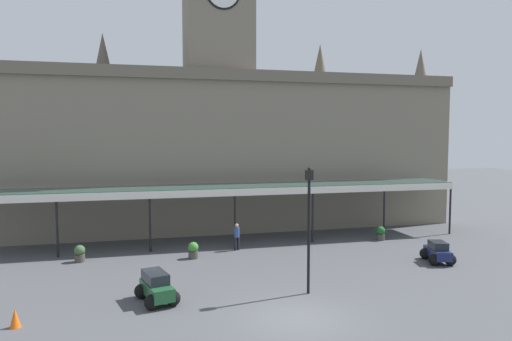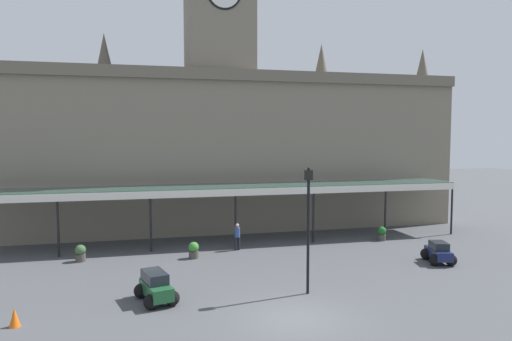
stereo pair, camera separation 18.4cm
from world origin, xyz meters
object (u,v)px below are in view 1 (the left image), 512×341
traffic_cone (15,318)px  planter_near_kerb (80,253)px  car_green_estate (157,289)px  pedestrian_beside_cars (237,236)px  planter_by_canopy (193,250)px  car_navy_sedan (438,253)px  victorian_lamppost (309,217)px  planter_forecourt_centre (381,233)px

traffic_cone → planter_near_kerb: bearing=82.3°
car_green_estate → pedestrian_beside_cars: pedestrian_beside_cars is taller
traffic_cone → planter_by_canopy: (7.53, 8.17, 0.13)m
car_green_estate → pedestrian_beside_cars: 9.55m
planter_near_kerb → car_navy_sedan: bearing=-14.3°
pedestrian_beside_cars → victorian_lamppost: size_ratio=0.29×
car_navy_sedan → planter_near_kerb: bearing=165.7°
pedestrian_beside_cars → victorian_lamppost: bearing=-80.1°
car_green_estate → victorian_lamppost: 7.33m
car_navy_sedan → planter_near_kerb: (-19.60, 5.01, -0.01)m
planter_near_kerb → planter_forecourt_centre: (19.27, 0.78, 0.00)m
car_navy_sedan → planter_near_kerb: car_navy_sedan is taller
victorian_lamppost → planter_near_kerb: size_ratio=5.97×
pedestrian_beside_cars → planter_by_canopy: pedestrian_beside_cars is taller
planter_forecourt_centre → traffic_cone: bearing=-154.5°
pedestrian_beside_cars → planter_by_canopy: (-2.86, -1.31, -0.42)m
planter_by_canopy → planter_forecourt_centre: same height
car_green_estate → planter_by_canopy: size_ratio=2.51×
car_navy_sedan → victorian_lamppost: 9.91m
traffic_cone → car_green_estate: bearing=15.8°
car_green_estate → planter_forecourt_centre: (15.28, 8.30, -0.07)m
pedestrian_beside_cars → planter_forecourt_centre: size_ratio=1.74×
pedestrian_beside_cars → planter_forecourt_centre: bearing=1.7°
car_green_estate → victorian_lamppost: bearing=-5.2°
car_navy_sedan → pedestrian_beside_cars: (-10.43, 5.49, 0.41)m
victorian_lamppost → traffic_cone: 12.33m
planter_by_canopy → planter_forecourt_centre: size_ratio=1.00×
victorian_lamppost → planter_near_kerb: bearing=142.7°
car_green_estate → victorian_lamppost: victorian_lamppost is taller
planter_near_kerb → planter_by_canopy: bearing=-7.5°
car_navy_sedan → victorian_lamppost: victorian_lamppost is taller
pedestrian_beside_cars → planter_near_kerb: size_ratio=1.74×
planter_forecourt_centre → car_navy_sedan: bearing=-86.7°
car_green_estate → car_navy_sedan: bearing=9.1°
traffic_cone → planter_by_canopy: 11.11m
car_navy_sedan → planter_forecourt_centre: size_ratio=2.29×
victorian_lamppost → car_navy_sedan: bearing=19.3°
planter_forecourt_centre → planter_by_canopy: bearing=-172.9°
pedestrian_beside_cars → planter_forecourt_centre: 10.11m
car_navy_sedan → car_green_estate: (-15.62, -2.51, 0.06)m
car_green_estate → planter_forecourt_centre: 17.39m
pedestrian_beside_cars → victorian_lamppost: victorian_lamppost is taller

